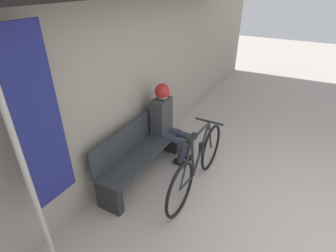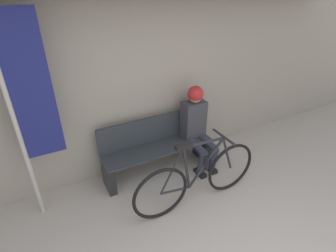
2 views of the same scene
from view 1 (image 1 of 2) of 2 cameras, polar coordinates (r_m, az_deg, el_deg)
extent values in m
cube|color=#9E9384|center=(3.35, -13.87, 11.45)|extent=(12.00, 0.12, 3.20)
cube|color=#2D3338|center=(3.78, -5.51, -5.68)|extent=(1.63, 0.42, 0.03)
cube|color=#2D3338|center=(3.76, -8.13, -2.14)|extent=(1.63, 0.03, 0.40)
cube|color=#232326|center=(3.47, -12.64, -14.94)|extent=(0.10, 0.36, 0.41)
cube|color=#232326|center=(4.44, 0.14, -3.05)|extent=(0.10, 0.36, 0.41)
torus|color=black|center=(3.27, 2.63, -13.70)|extent=(0.71, 0.04, 0.71)
torus|color=black|center=(4.03, 9.33, -4.65)|extent=(0.71, 0.04, 0.71)
cylinder|color=#232328|center=(3.37, 7.22, -1.04)|extent=(0.56, 0.03, 0.07)
cylinder|color=#232328|center=(3.58, 7.24, -4.94)|extent=(0.48, 0.03, 0.60)
cylinder|color=#232328|center=(3.35, 5.39, -7.07)|extent=(0.14, 0.03, 0.62)
cylinder|color=#232328|center=(3.42, 4.14, -12.09)|extent=(0.40, 0.03, 0.09)
cylinder|color=#232328|center=(3.19, 3.93, -8.47)|extent=(0.31, 0.02, 0.56)
cylinder|color=#232328|center=(3.81, 9.14, -2.12)|extent=(0.22, 0.03, 0.53)
cube|color=black|center=(3.12, 5.28, -2.65)|extent=(0.20, 0.07, 0.05)
cylinder|color=#232328|center=(3.60, 8.95, 0.98)|extent=(0.03, 0.40, 0.03)
cylinder|color=black|center=(3.58, 7.24, -4.94)|extent=(0.07, 0.07, 0.17)
cylinder|color=#2D3342|center=(4.04, 0.92, -2.86)|extent=(0.11, 0.42, 0.13)
cylinder|color=#2D3342|center=(4.08, 3.09, -5.78)|extent=(0.11, 0.17, 0.38)
cube|color=black|center=(4.22, 2.65, -7.99)|extent=(0.10, 0.22, 0.06)
cylinder|color=#2D3342|center=(4.19, 2.21, -1.59)|extent=(0.11, 0.42, 0.13)
cylinder|color=#2D3342|center=(4.23, 4.30, -4.41)|extent=(0.11, 0.17, 0.38)
cube|color=black|center=(4.36, 3.84, -6.59)|extent=(0.10, 0.22, 0.06)
cube|color=#38383D|center=(4.08, -1.43, 2.20)|extent=(0.34, 0.22, 0.57)
sphere|color=tan|center=(3.91, -1.25, 7.17)|extent=(0.20, 0.20, 0.20)
sphere|color=#B22323|center=(3.90, -1.25, 7.58)|extent=(0.23, 0.23, 0.23)
cylinder|color=#B7B2A8|center=(2.45, -28.25, -9.95)|extent=(0.05, 0.05, 2.35)
cube|color=navy|center=(2.34, -26.21, 0.61)|extent=(0.40, 0.02, 1.54)
camera|label=2|loc=(1.54, 72.20, 7.54)|focal=28.00mm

